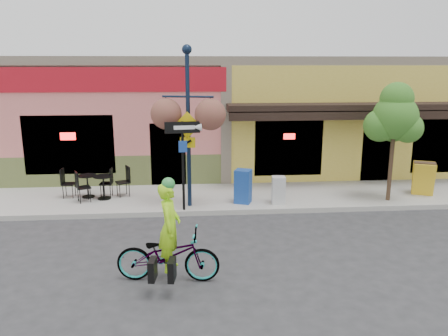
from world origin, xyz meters
name	(u,v)px	position (x,y,z in m)	size (l,w,h in m)	color
ground	(272,220)	(0.00, 0.00, 0.00)	(90.00, 90.00, 0.00)	#2D2D30
sidewalk	(261,196)	(0.00, 2.00, 0.07)	(24.00, 3.00, 0.15)	#9E9B93
curb	(269,211)	(0.00, 0.55, 0.07)	(24.00, 0.12, 0.15)	#A8A59E
building	(241,111)	(0.00, 7.50, 2.25)	(18.20, 8.20, 4.50)	#D86F6B
bicycle	(168,255)	(-2.73, -3.28, 0.54)	(0.72, 2.06, 1.08)	maroon
cyclist_rider	(170,239)	(-2.68, -3.28, 0.89)	(0.65, 0.43, 1.78)	#A6F319
lamp_post	(188,128)	(-2.29, 1.02, 2.47)	(1.48, 0.59, 4.63)	#101D33
one_way_sign	(183,167)	(-2.45, 0.65, 1.43)	(0.98, 0.21, 2.56)	black
cafe_set_left	(87,183)	(-5.48, 2.12, 0.62)	(1.55, 0.78, 0.93)	black
cafe_set_right	(104,184)	(-4.94, 1.89, 0.63)	(1.61, 0.81, 0.97)	black
newspaper_box_blue	(243,186)	(-0.68, 1.18, 0.66)	(0.46, 0.41, 1.02)	#194199
newspaper_box_grey	(278,190)	(0.37, 1.02, 0.56)	(0.39, 0.35, 0.83)	beige
street_tree	(393,142)	(3.83, 1.08, 1.97)	(1.42, 1.42, 3.64)	#3D7A26
sandwich_board	(424,180)	(5.10, 1.37, 0.68)	(0.64, 0.47, 1.07)	gold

